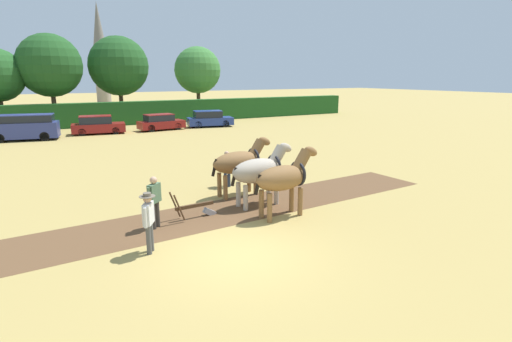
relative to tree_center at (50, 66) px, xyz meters
The scene contains 18 objects.
ground_plane 36.61m from the tree_center, 86.37° to the right, with size 240.00×240.00×0.00m, color #A88E4C.
plowed_furrow_strip 33.17m from the tree_center, 87.26° to the right, with size 22.80×2.82×0.01m, color brown.
hedgerow 5.96m from the tree_center, 50.86° to the right, with size 63.91×1.26×2.35m, color #1E511E.
tree_center is the anchor object (origin of this frame).
tree_center_right 6.77m from the tree_center, ahead, with size 6.33×6.33×9.13m.
tree_right 15.75m from the tree_center, ahead, with size 5.46×5.46×8.32m.
church_spire 33.38m from the tree_center, 72.67° to the left, with size 2.69×2.69×17.44m.
draft_horse_lead_left 34.64m from the tree_center, 81.33° to the right, with size 2.78×1.03×2.51m.
draft_horse_lead_right 33.13m from the tree_center, 81.08° to the right, with size 2.84×1.09×2.42m.
draft_horse_trail_left 31.61m from the tree_center, 80.78° to the right, with size 2.90×1.07×2.46m.
plow 33.13m from the tree_center, 85.67° to the right, with size 1.67×0.48×1.13m.
farmer_at_plow 33.21m from the tree_center, 88.49° to the right, with size 0.55×0.49×1.75m.
farmer_beside_team 30.23m from the tree_center, 80.09° to the right, with size 0.37×0.61×1.63m.
farmer_onlooker_left 34.98m from the tree_center, 89.68° to the right, with size 0.44×0.60×1.77m.
parked_van 10.97m from the tree_center, 106.62° to the right, with size 5.17×2.78×2.01m.
parked_car_left 10.32m from the tree_center, 72.18° to the right, with size 4.54×2.38×1.58m.
parked_car_center_left 13.09m from the tree_center, 46.96° to the right, with size 4.30×2.12×1.49m.
parked_car_center 16.55m from the tree_center, 33.35° to the right, with size 4.67×2.64×1.59m.
Camera 1 is at (-4.69, -9.22, 4.90)m, focal length 28.00 mm.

